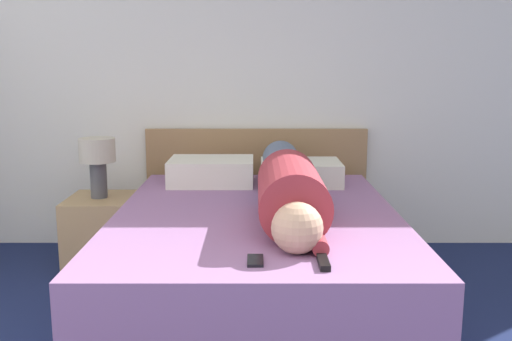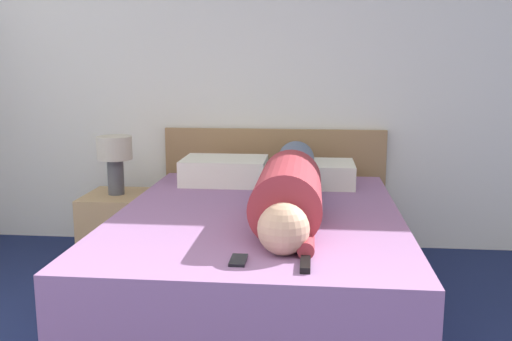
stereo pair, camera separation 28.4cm
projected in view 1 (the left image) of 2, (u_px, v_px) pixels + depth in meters
wall_back at (279, 69)px, 4.12m from camera, size 6.31×0.06×2.60m
bed at (256, 262)px, 3.09m from camera, size 1.49×2.03×0.57m
headboard at (256, 188)px, 4.21m from camera, size 1.61×0.04×0.88m
nightstand at (101, 232)px, 3.80m from camera, size 0.42×0.48×0.47m
table_lamp at (97, 157)px, 3.70m from camera, size 0.23×0.23×0.39m
person_lying at (287, 185)px, 3.03m from camera, size 0.32×1.76×0.32m
pillow_near_headboard at (211, 171)px, 3.72m from camera, size 0.54×0.40×0.17m
pillow_second at (300, 173)px, 3.72m from camera, size 0.52×0.40×0.15m
tv_remote at (323, 262)px, 2.22m from camera, size 0.04×0.15×0.02m
cell_phone at (255, 261)px, 2.26m from camera, size 0.06×0.13×0.01m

